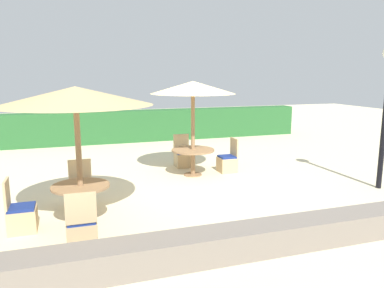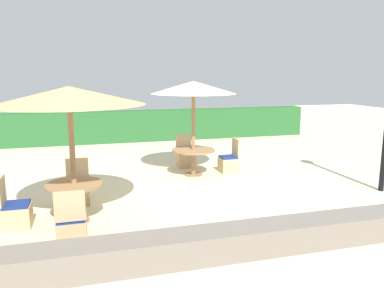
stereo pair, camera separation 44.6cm
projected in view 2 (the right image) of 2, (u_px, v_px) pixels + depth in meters
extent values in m
plane|color=beige|center=(199.00, 184.00, 9.16)|extent=(40.00, 40.00, 0.00)
cube|color=#28602D|center=(154.00, 125.00, 15.14)|extent=(13.00, 0.70, 1.24)
cube|color=slate|center=(266.00, 237.00, 5.70)|extent=(10.00, 0.56, 0.42)
cylinder|color=#93704C|center=(193.00, 131.00, 9.78)|extent=(0.10, 0.10, 2.40)
cone|color=tan|center=(193.00, 87.00, 9.58)|extent=(2.20, 2.20, 0.32)
cylinder|color=#93704C|center=(193.00, 175.00, 10.00)|extent=(0.48, 0.48, 0.03)
cylinder|color=#93704C|center=(193.00, 163.00, 9.94)|extent=(0.12, 0.12, 0.66)
cylinder|color=#93704C|center=(193.00, 150.00, 9.88)|extent=(1.13, 1.13, 0.04)
cube|color=tan|center=(228.00, 165.00, 10.27)|extent=(0.46, 0.46, 0.40)
cube|color=navy|center=(228.00, 157.00, 10.23)|extent=(0.42, 0.42, 0.05)
cube|color=tan|center=(236.00, 147.00, 10.24)|extent=(0.04, 0.46, 0.48)
cube|color=tan|center=(185.00, 160.00, 10.89)|extent=(0.46, 0.46, 0.40)
cube|color=navy|center=(185.00, 152.00, 10.84)|extent=(0.42, 0.42, 0.05)
cube|color=tan|center=(183.00, 142.00, 10.99)|extent=(0.46, 0.04, 0.48)
cylinder|color=#93704C|center=(73.00, 158.00, 6.64)|extent=(0.10, 0.10, 2.38)
cone|color=tan|center=(69.00, 95.00, 6.44)|extent=(2.64, 2.64, 0.32)
cylinder|color=#93704C|center=(76.00, 221.00, 6.86)|extent=(0.48, 0.48, 0.03)
cylinder|color=#93704C|center=(75.00, 204.00, 6.80)|extent=(0.12, 0.12, 0.68)
cylinder|color=#93704C|center=(74.00, 185.00, 6.73)|extent=(1.02, 1.02, 0.04)
cube|color=tan|center=(78.00, 195.00, 7.76)|extent=(0.46, 0.46, 0.40)
cube|color=navy|center=(78.00, 184.00, 7.72)|extent=(0.42, 0.42, 0.05)
cube|color=tan|center=(77.00, 169.00, 7.86)|extent=(0.46, 0.04, 0.48)
cube|color=tan|center=(72.00, 231.00, 5.96)|extent=(0.46, 0.46, 0.40)
cube|color=navy|center=(71.00, 218.00, 5.92)|extent=(0.42, 0.42, 0.05)
cube|color=tan|center=(70.00, 206.00, 5.67)|extent=(0.46, 0.04, 0.48)
cube|color=tan|center=(17.00, 217.00, 6.56)|extent=(0.46, 0.46, 0.40)
cube|color=navy|center=(16.00, 205.00, 6.52)|extent=(0.42, 0.42, 0.05)
cube|color=tan|center=(2.00, 191.00, 6.41)|extent=(0.04, 0.46, 0.48)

